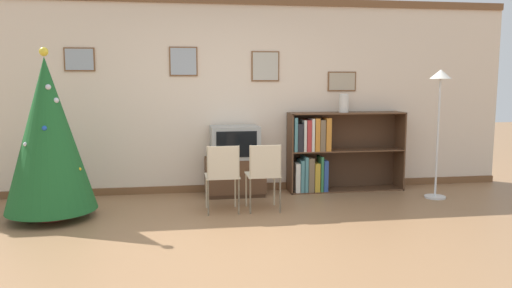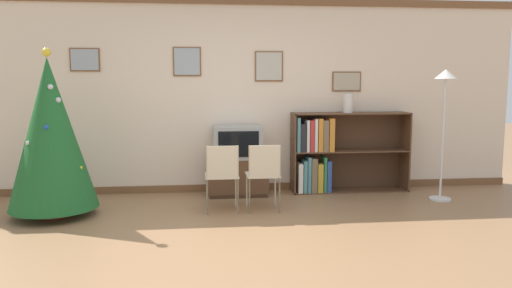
# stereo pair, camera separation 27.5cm
# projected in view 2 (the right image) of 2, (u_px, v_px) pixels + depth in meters

# --- Properties ---
(ground_plane) EXTENTS (24.00, 24.00, 0.00)m
(ground_plane) POSITION_uv_depth(u_px,v_px,m) (240.00, 245.00, 4.81)
(ground_plane) COLOR #936B47
(wall_back) EXTENTS (8.38, 0.11, 2.70)m
(wall_back) POSITION_uv_depth(u_px,v_px,m) (226.00, 96.00, 7.00)
(wall_back) COLOR beige
(wall_back) RESTS_ON ground_plane
(christmas_tree) EXTENTS (1.01, 1.01, 1.94)m
(christmas_tree) POSITION_uv_depth(u_px,v_px,m) (51.00, 134.00, 5.72)
(christmas_tree) COLOR maroon
(christmas_tree) RESTS_ON ground_plane
(tv_console) EXTENTS (0.81, 0.47, 0.51)m
(tv_console) POSITION_uv_depth(u_px,v_px,m) (238.00, 176.00, 6.86)
(tv_console) COLOR #412A1A
(tv_console) RESTS_ON ground_plane
(television) EXTENTS (0.65, 0.46, 0.44)m
(television) POSITION_uv_depth(u_px,v_px,m) (237.00, 142.00, 6.79)
(television) COLOR #9E9E99
(television) RESTS_ON tv_console
(folding_chair_left) EXTENTS (0.40, 0.40, 0.82)m
(folding_chair_left) POSITION_uv_depth(u_px,v_px,m) (222.00, 174.00, 5.92)
(folding_chair_left) COLOR beige
(folding_chair_left) RESTS_ON ground_plane
(folding_chair_right) EXTENTS (0.40, 0.40, 0.82)m
(folding_chair_right) POSITION_uv_depth(u_px,v_px,m) (264.00, 173.00, 5.97)
(folding_chair_right) COLOR beige
(folding_chair_right) RESTS_ON ground_plane
(bookshelf) EXTENTS (1.65, 0.36, 1.12)m
(bookshelf) POSITION_uv_depth(u_px,v_px,m) (329.00, 153.00, 7.02)
(bookshelf) COLOR brown
(bookshelf) RESTS_ON ground_plane
(vase) EXTENTS (0.13, 0.13, 0.26)m
(vase) POSITION_uv_depth(u_px,v_px,m) (348.00, 103.00, 6.96)
(vase) COLOR silver
(vase) RESTS_ON bookshelf
(standing_lamp) EXTENTS (0.28, 0.28, 1.71)m
(standing_lamp) POSITION_uv_depth(u_px,v_px,m) (445.00, 100.00, 6.43)
(standing_lamp) COLOR silver
(standing_lamp) RESTS_ON ground_plane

